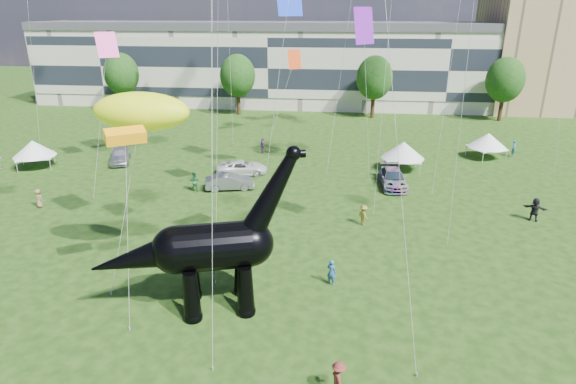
# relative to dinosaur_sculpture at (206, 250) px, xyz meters

# --- Properties ---
(ground) EXTENTS (220.00, 220.00, 0.00)m
(ground) POSITION_rel_dinosaur_sculpture_xyz_m (2.92, -3.29, -3.43)
(ground) COLOR #16330C
(ground) RESTS_ON ground
(terrace_row) EXTENTS (78.00, 11.00, 12.00)m
(terrace_row) POSITION_rel_dinosaur_sculpture_xyz_m (-5.08, 58.71, 2.57)
(terrace_row) COLOR beige
(terrace_row) RESTS_ON ground
(tree_far_left) EXTENTS (5.20, 5.20, 9.44)m
(tree_far_left) POSITION_rel_dinosaur_sculpture_xyz_m (-27.08, 49.71, 2.86)
(tree_far_left) COLOR #382314
(tree_far_left) RESTS_ON ground
(tree_mid_left) EXTENTS (5.20, 5.20, 9.44)m
(tree_mid_left) POSITION_rel_dinosaur_sculpture_xyz_m (-9.08, 49.71, 2.86)
(tree_mid_left) COLOR #382314
(tree_mid_left) RESTS_ON ground
(tree_mid_right) EXTENTS (5.20, 5.20, 9.44)m
(tree_mid_right) POSITION_rel_dinosaur_sculpture_xyz_m (10.92, 49.71, 2.86)
(tree_mid_right) COLOR #382314
(tree_mid_right) RESTS_ON ground
(tree_far_right) EXTENTS (5.20, 5.20, 9.44)m
(tree_far_right) POSITION_rel_dinosaur_sculpture_xyz_m (28.92, 49.71, 2.86)
(tree_far_right) COLOR #382314
(tree_far_right) RESTS_ON ground
(dinosaur_sculpture) EXTENTS (11.03, 4.84, 9.08)m
(dinosaur_sculpture) POSITION_rel_dinosaur_sculpture_xyz_m (0.00, 0.00, 0.00)
(dinosaur_sculpture) COLOR black
(dinosaur_sculpture) RESTS_ON ground
(car_silver) EXTENTS (3.45, 5.13, 1.62)m
(car_silver) POSITION_rel_dinosaur_sculpture_xyz_m (-16.22, 24.33, -2.62)
(car_silver) COLOR silver
(car_silver) RESTS_ON ground
(car_grey) EXTENTS (4.56, 2.53, 1.42)m
(car_grey) POSITION_rel_dinosaur_sculpture_xyz_m (-3.02, 17.79, -2.72)
(car_grey) COLOR slate
(car_grey) RESTS_ON ground
(car_white) EXTENTS (5.25, 3.32, 1.35)m
(car_white) POSITION_rel_dinosaur_sculpture_xyz_m (-2.81, 22.04, -2.75)
(car_white) COLOR white
(car_white) RESTS_ON ground
(car_dark) EXTENTS (2.51, 5.41, 1.53)m
(car_dark) POSITION_rel_dinosaur_sculpture_xyz_m (11.39, 20.28, -2.66)
(car_dark) COLOR #595960
(car_dark) RESTS_ON ground
(gazebo_near) EXTENTS (4.18, 4.18, 2.91)m
(gazebo_near) POSITION_rel_dinosaur_sculpture_xyz_m (12.72, 25.13, -1.39)
(gazebo_near) COLOR silver
(gazebo_near) RESTS_ON ground
(gazebo_far) EXTENTS (5.15, 5.15, 2.76)m
(gazebo_far) POSITION_rel_dinosaur_sculpture_xyz_m (22.11, 30.39, -1.49)
(gazebo_far) COLOR white
(gazebo_far) RESTS_ON ground
(gazebo_left) EXTENTS (5.35, 5.35, 2.81)m
(gazebo_left) POSITION_rel_dinosaur_sculpture_xyz_m (-23.90, 21.68, -1.45)
(gazebo_left) COLOR white
(gazebo_left) RESTS_ON ground
(visitors) EXTENTS (53.46, 37.83, 1.85)m
(visitors) POSITION_rel_dinosaur_sculpture_xyz_m (2.25, 13.74, -2.56)
(visitors) COLOR #6B3476
(visitors) RESTS_ON ground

